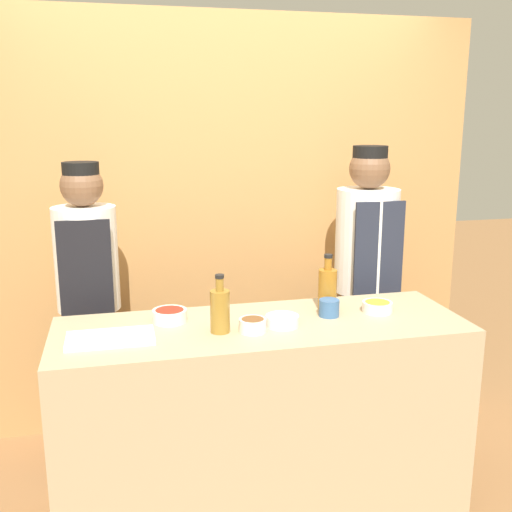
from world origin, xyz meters
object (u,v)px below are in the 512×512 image
at_px(chef_right, 365,280).
at_px(sauce_bowl_red, 170,315).
at_px(cutting_board, 110,338).
at_px(bottle_amber, 327,288).
at_px(chef_left, 89,303).
at_px(sauce_bowl_purple, 282,320).
at_px(sauce_bowl_brown, 253,325).
at_px(bottle_vinegar, 220,310).
at_px(cup_blue, 329,308).
at_px(sauce_bowl_yellow, 377,306).

bearing_deg(chef_right, sauce_bowl_red, -155.98).
xyz_separation_m(cutting_board, bottle_amber, (1.00, 0.19, 0.09)).
bearing_deg(chef_left, sauce_bowl_purple, -39.13).
bearing_deg(sauce_bowl_red, sauce_bowl_brown, -32.32).
bearing_deg(sauce_bowl_purple, cutting_board, -179.43).
height_order(sauce_bowl_red, chef_right, chef_right).
xyz_separation_m(bottle_vinegar, cup_blue, (0.52, 0.09, -0.06)).
bearing_deg(chef_left, sauce_bowl_brown, -46.09).
height_order(sauce_bowl_red, sauce_bowl_yellow, sauce_bowl_red).
bearing_deg(cutting_board, sauce_bowl_purple, 0.57).
distance_m(chef_left, chef_right, 1.53).
bearing_deg(sauce_bowl_purple, bottle_vinegar, -177.53).
distance_m(sauce_bowl_brown, sauce_bowl_red, 0.39).
relative_size(sauce_bowl_purple, bottle_vinegar, 0.58).
distance_m(sauce_bowl_purple, chef_left, 1.09).
height_order(sauce_bowl_yellow, cup_blue, cup_blue).
bearing_deg(cutting_board, bottle_vinegar, -0.58).
xyz_separation_m(bottle_amber, cup_blue, (-0.03, -0.10, -0.06)).
bearing_deg(chef_right, sauce_bowl_brown, -138.73).
bearing_deg(cup_blue, cutting_board, -175.04).
relative_size(sauce_bowl_yellow, cup_blue, 1.50).
height_order(sauce_bowl_brown, chef_left, chef_left).
relative_size(cup_blue, chef_left, 0.06).
height_order(bottle_vinegar, chef_right, chef_right).
height_order(sauce_bowl_purple, cutting_board, sauce_bowl_purple).
distance_m(sauce_bowl_red, bottle_amber, 0.75).
bearing_deg(chef_right, sauce_bowl_yellow, -108.42).
bearing_deg(chef_left, cup_blue, -29.22).
relative_size(sauce_bowl_brown, chef_left, 0.07).
distance_m(sauce_bowl_red, chef_right, 1.27).
xyz_separation_m(cup_blue, chef_left, (-1.09, 0.61, -0.09)).
xyz_separation_m(cutting_board, chef_right, (1.42, 0.69, -0.03)).
distance_m(cutting_board, cup_blue, 0.98).
relative_size(sauce_bowl_red, chef_left, 0.10).
relative_size(sauce_bowl_brown, bottle_vinegar, 0.47).
distance_m(sauce_bowl_purple, sauce_bowl_red, 0.50).
relative_size(sauce_bowl_brown, sauce_bowl_yellow, 0.84).
bearing_deg(cutting_board, chef_right, 26.03).
height_order(bottle_amber, cup_blue, bottle_amber).
height_order(cutting_board, bottle_amber, bottle_amber).
bearing_deg(sauce_bowl_red, bottle_amber, 1.09).
xyz_separation_m(sauce_bowl_yellow, chef_right, (0.20, 0.61, -0.05)).
xyz_separation_m(sauce_bowl_yellow, bottle_vinegar, (-0.76, -0.09, 0.07)).
distance_m(sauce_bowl_yellow, cup_blue, 0.24).
bearing_deg(cup_blue, sauce_bowl_brown, -162.88).
bearing_deg(sauce_bowl_brown, bottle_vinegar, 167.54).
height_order(sauce_bowl_brown, sauce_bowl_yellow, sauce_bowl_brown).
bearing_deg(bottle_amber, sauce_bowl_red, -178.91).
bearing_deg(sauce_bowl_purple, bottle_amber, 33.76).
relative_size(bottle_vinegar, bottle_amber, 0.95).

